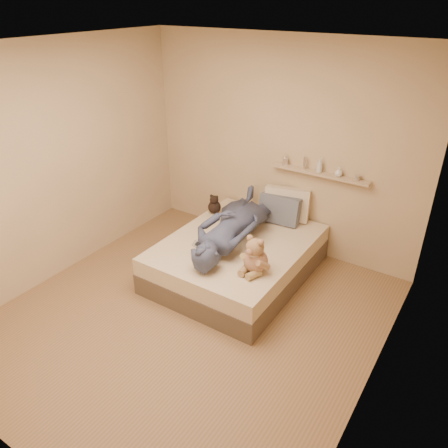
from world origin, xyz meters
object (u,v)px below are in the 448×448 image
Objects in this scene: teddy_bear at (255,258)px; person at (233,224)px; dark_plush at (214,205)px; pillow_grey at (279,210)px; pillow_cream at (287,204)px; bed at (237,258)px; wall_shelf at (319,174)px; game_console at (199,245)px.

teddy_bear reaches higher than person.
dark_plush is 0.51× the size of pillow_grey.
pillow_cream is (-0.26, 1.26, 0.03)m from teddy_bear.
person is (-0.53, 0.45, 0.03)m from teddy_bear.
person is at bearing 164.67° from bed.
teddy_bear is at bearing -93.53° from wall_shelf.
dark_plush is (-0.47, 0.97, -0.04)m from game_console.
game_console is at bearing -116.60° from wall_shelf.
wall_shelf is at bearing 58.82° from bed.
teddy_bear is at bearing -38.83° from dark_plush.
pillow_cream reaches higher than game_console.
pillow_cream is (0.37, 1.34, 0.05)m from game_console.
game_console is 0.32× the size of pillow_cream.
person reaches higher than dark_plush.
pillow_cream reaches higher than pillow_grey.
dark_plush is at bearing 144.11° from bed.
dark_plush reaches higher than game_console.
person is 1.17m from wall_shelf.
person is (0.56, -0.44, 0.09)m from dark_plush.
dark_plush is 1.37m from wall_shelf.
pillow_cream is 0.86m from person.
pillow_cream is at bearing 77.49° from pillow_grey.
game_console reaches higher than bed.
wall_shelf reaches higher than pillow_cream.
bed is at bearing -121.18° from wall_shelf.
dark_plush is 0.47× the size of pillow_cream.
dark_plush is 0.92m from pillow_cream.
bed is 0.66m from game_console.
person is (-0.27, -0.81, 0.00)m from pillow_cream.
bed is 0.85m from dark_plush.
person is (-0.24, -0.67, 0.03)m from pillow_grey.
pillow_grey is at bearing 16.15° from dark_plush.
pillow_grey is 0.71m from person.
bed is at bearing 72.44° from game_console.
teddy_bear is 0.75× the size of pillow_cream.
dark_plush is at bearing -159.03° from wall_shelf.
pillow_grey is 0.29× the size of person.
pillow_grey reaches higher than bed.
game_console is at bearing -64.26° from dark_plush.
person is at bearing 79.80° from game_console.
teddy_bear reaches higher than dark_plush.
bed is at bearing 137.56° from teddy_bear.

